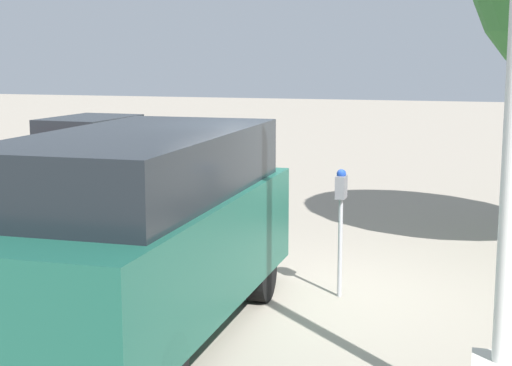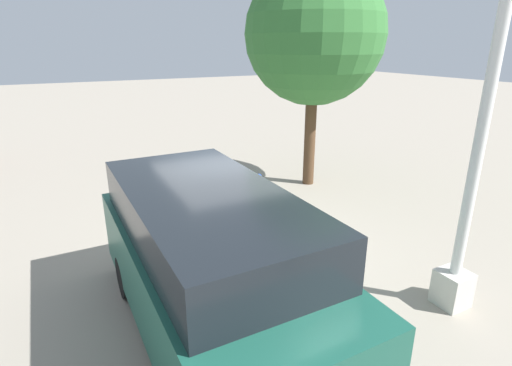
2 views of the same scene
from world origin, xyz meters
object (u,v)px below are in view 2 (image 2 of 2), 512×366
object	(u,v)px
parking_meter_near	(259,194)
parked_van	(210,261)
street_tree	(315,35)
lamp_post	(471,190)

from	to	relation	value
parking_meter_near	parked_van	size ratio (longest dim) A/B	0.32
parked_van	street_tree	world-z (taller)	street_tree
parking_meter_near	parked_van	xyz separation A→B (m)	(1.85, -1.68, -0.00)
street_tree	lamp_post	bearing A→B (deg)	-12.74
parked_van	street_tree	distance (m)	7.15
parking_meter_near	lamp_post	size ratio (longest dim) A/B	0.26
parking_meter_near	street_tree	size ratio (longest dim) A/B	0.26
parked_van	parking_meter_near	bearing A→B (deg)	137.19
parking_meter_near	lamp_post	distance (m)	3.49
lamp_post	parked_van	bearing A→B (deg)	-107.49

